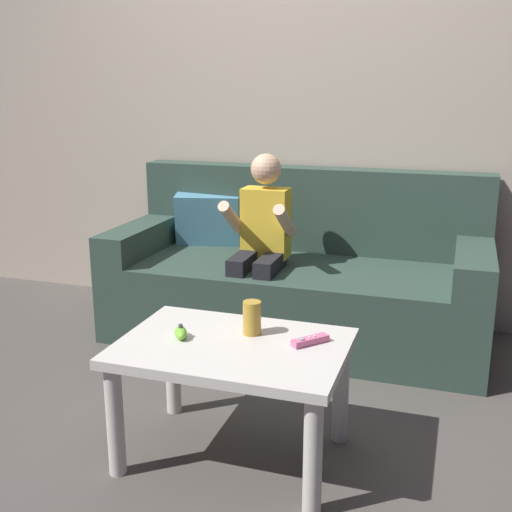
# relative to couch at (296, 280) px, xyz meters

# --- Properties ---
(ground_plane) EXTENTS (9.35, 9.35, 0.00)m
(ground_plane) POSITION_rel_couch_xyz_m (-0.12, -1.09, -0.30)
(ground_plane) COLOR #4C4742
(wall_back) EXTENTS (4.67, 0.05, 2.50)m
(wall_back) POSITION_rel_couch_xyz_m (-0.12, 0.39, 0.95)
(wall_back) COLOR #B2A38E
(wall_back) RESTS_ON ground
(couch) EXTENTS (1.93, 0.80, 0.87)m
(couch) POSITION_rel_couch_xyz_m (0.00, 0.00, 0.00)
(couch) COLOR #2D4238
(couch) RESTS_ON ground
(person_seated_on_couch) EXTENTS (0.33, 0.41, 0.98)m
(person_seated_on_couch) POSITION_rel_couch_xyz_m (-0.14, -0.19, 0.26)
(person_seated_on_couch) COLOR black
(person_seated_on_couch) RESTS_ON ground
(coffee_table) EXTENTS (0.79, 0.55, 0.44)m
(coffee_table) POSITION_rel_couch_xyz_m (0.09, -1.22, 0.06)
(coffee_table) COLOR beige
(coffee_table) RESTS_ON ground
(game_remote_pink_near_edge) EXTENTS (0.12, 0.13, 0.03)m
(game_remote_pink_near_edge) POSITION_rel_couch_xyz_m (0.35, -1.14, 0.15)
(game_remote_pink_near_edge) COLOR pink
(game_remote_pink_near_edge) RESTS_ON coffee_table
(nunchuk_lime) EXTENTS (0.08, 0.10, 0.05)m
(nunchuk_lime) POSITION_rel_couch_xyz_m (-0.10, -1.23, 0.16)
(nunchuk_lime) COLOR #72C638
(nunchuk_lime) RESTS_ON coffee_table
(soda_can) EXTENTS (0.07, 0.07, 0.12)m
(soda_can) POSITION_rel_couch_xyz_m (0.13, -1.11, 0.20)
(soda_can) COLOR #B78C2D
(soda_can) RESTS_ON coffee_table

